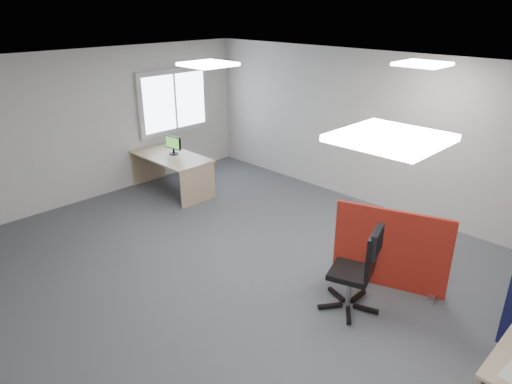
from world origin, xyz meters
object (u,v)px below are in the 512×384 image
Objects in this scene: second_desk at (173,164)px; monitor_second at (173,144)px; office_chair at (361,265)px; red_divider at (391,250)px.

second_desk is 0.37m from monitor_second.
office_chair is (4.66, -0.76, -0.31)m from monitor_second.
second_desk is at bearing 153.01° from office_chair.
red_divider is 0.82× the size of second_desk.
second_desk is 4.70m from office_chair.
monitor_second is (-4.66, 0.06, 0.40)m from red_divider.
monitor_second is at bearing 152.40° from office_chair.
monitor_second is at bearing 104.04° from second_desk.
red_divider is 3.54× the size of monitor_second.
red_divider is 1.26× the size of office_chair.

